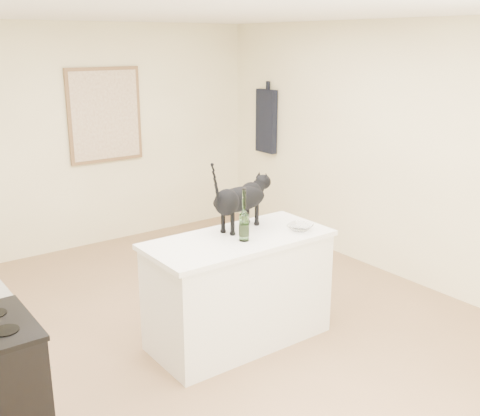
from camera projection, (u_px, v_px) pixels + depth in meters
The scene contains 12 objects.
floor at pixel (215, 333), 4.87m from camera, with size 5.50×5.50×0.00m, color #967250.
ceiling at pixel (211, 10), 4.14m from camera, with size 5.50×5.50×0.00m, color white.
wall_back at pixel (81, 139), 6.63m from camera, with size 4.50×4.50×0.00m, color #FDF5C4.
wall_right at pixel (398, 153), 5.78m from camera, with size 5.50×5.50×0.00m, color #FDF5C4.
island_base at pixel (239, 292), 4.65m from camera, with size 1.44×0.67×0.86m, color white.
island_top at pixel (239, 240), 4.52m from camera, with size 1.50×0.70×0.04m, color white.
artwork_frame at pixel (105, 115), 6.70m from camera, with size 0.90×0.03×1.10m, color brown.
artwork_canvas at pixel (106, 115), 6.69m from camera, with size 0.82×0.00×1.02m, color beige.
hanging_garment at pixel (266, 121), 7.30m from camera, with size 0.08×0.34×0.80m, color black.
black_cat at pixel (239, 202), 4.65m from camera, with size 0.65×0.19×0.45m, color black, non-canonical shape.
wine_bottle at pixel (244, 218), 4.39m from camera, with size 0.08×0.08×0.37m, color #2B6126.
glass_bowl at pixel (300, 228), 4.67m from camera, with size 0.20×0.20×0.05m, color white.
Camera 1 is at (-2.43, -3.64, 2.39)m, focal length 42.88 mm.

